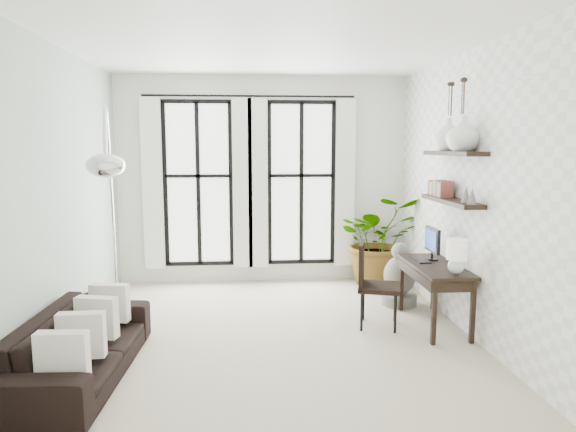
{
  "coord_description": "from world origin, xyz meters",
  "views": [
    {
      "loc": [
        -0.24,
        -5.53,
        2.13
      ],
      "look_at": [
        0.22,
        0.3,
        1.33
      ],
      "focal_mm": 32.0,
      "sensor_mm": 36.0,
      "label": 1
    }
  ],
  "objects": [
    {
      "name": "floor",
      "position": [
        0.0,
        0.0,
        0.0
      ],
      "size": [
        5.0,
        5.0,
        0.0
      ],
      "primitive_type": "plane",
      "color": "#BBB194",
      "rests_on": "ground"
    },
    {
      "name": "ceiling",
      "position": [
        0.0,
        0.0,
        3.2
      ],
      "size": [
        5.0,
        5.0,
        0.0
      ],
      "primitive_type": "plane",
      "color": "white",
      "rests_on": "wall_back"
    },
    {
      "name": "wall_left",
      "position": [
        -2.25,
        0.0,
        1.6
      ],
      "size": [
        0.0,
        5.0,
        5.0
      ],
      "primitive_type": "plane",
      "rotation": [
        1.57,
        0.0,
        1.57
      ],
      "color": "#A5B8A9",
      "rests_on": "floor"
    },
    {
      "name": "wall_right",
      "position": [
        2.25,
        0.0,
        1.6
      ],
      "size": [
        0.0,
        5.0,
        5.0
      ],
      "primitive_type": "plane",
      "rotation": [
        1.57,
        0.0,
        -1.57
      ],
      "color": "white",
      "rests_on": "floor"
    },
    {
      "name": "wall_back",
      "position": [
        0.0,
        2.5,
        1.6
      ],
      "size": [
        4.5,
        0.0,
        4.5
      ],
      "primitive_type": "plane",
      "rotation": [
        1.57,
        0.0,
        0.0
      ],
      "color": "white",
      "rests_on": "floor"
    },
    {
      "name": "windows",
      "position": [
        -0.2,
        2.43,
        1.56
      ],
      "size": [
        3.26,
        0.13,
        2.65
      ],
      "color": "white",
      "rests_on": "wall_back"
    },
    {
      "name": "wall_shelves",
      "position": [
        2.11,
        0.25,
        1.73
      ],
      "size": [
        0.25,
        1.3,
        0.6
      ],
      "color": "black",
      "rests_on": "wall_right"
    },
    {
      "name": "sofa",
      "position": [
        -1.8,
        -0.88,
        0.3
      ],
      "size": [
        0.91,
        2.12,
        0.61
      ],
      "primitive_type": "imported",
      "rotation": [
        0.0,
        0.0,
        1.52
      ],
      "color": "black",
      "rests_on": "floor"
    },
    {
      "name": "throw_pillows",
      "position": [
        -1.7,
        -0.88,
        0.5
      ],
      "size": [
        0.4,
        1.52,
        0.4
      ],
      "color": "beige",
      "rests_on": "sofa"
    },
    {
      "name": "plant",
      "position": [
        1.77,
        2.15,
        0.69
      ],
      "size": [
        1.28,
        1.12,
        1.39
      ],
      "primitive_type": "imported",
      "rotation": [
        0.0,
        0.0,
        0.03
      ],
      "color": "#2D7228",
      "rests_on": "floor"
    },
    {
      "name": "desk",
      "position": [
        1.95,
        0.16,
        0.71
      ],
      "size": [
        0.54,
        1.27,
        1.14
      ],
      "color": "black",
      "rests_on": "floor"
    },
    {
      "name": "desk_chair",
      "position": [
        1.21,
        0.28,
        0.57
      ],
      "size": [
        0.59,
        0.59,
        1.01
      ],
      "rotation": [
        0.0,
        0.0,
        -0.27
      ],
      "color": "black",
      "rests_on": "floor"
    },
    {
      "name": "arc_lamp",
      "position": [
        -1.7,
        0.01,
        1.97
      ],
      "size": [
        0.76,
        2.07,
        2.54
      ],
      "color": "silver",
      "rests_on": "floor"
    },
    {
      "name": "buddha",
      "position": [
        1.79,
        1.06,
        0.36
      ],
      "size": [
        0.47,
        0.47,
        0.85
      ],
      "color": "gray",
      "rests_on": "floor"
    },
    {
      "name": "vase_a",
      "position": [
        2.11,
        -0.04,
        2.27
      ],
      "size": [
        0.37,
        0.37,
        0.38
      ],
      "primitive_type": "imported",
      "color": "white",
      "rests_on": "shelf_upper"
    },
    {
      "name": "vase_b",
      "position": [
        2.11,
        0.36,
        2.27
      ],
      "size": [
        0.37,
        0.37,
        0.38
      ],
      "primitive_type": "imported",
      "color": "white",
      "rests_on": "shelf_upper"
    }
  ]
}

